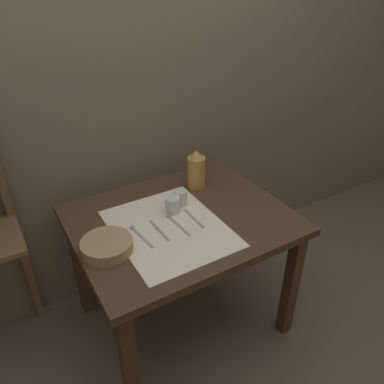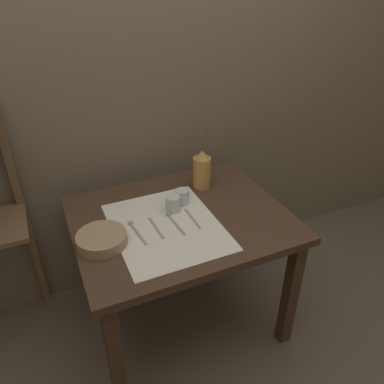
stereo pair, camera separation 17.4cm
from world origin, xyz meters
name	(u,v)px [view 1 (the left image)]	position (x,y,z in m)	size (l,w,h in m)	color
ground_plane	(183,318)	(0.00, 0.00, 0.00)	(12.00, 12.00, 0.00)	brown
stone_wall_back	(130,88)	(0.00, 0.52, 1.20)	(7.00, 0.06, 2.40)	#6B5E4C
wooden_table	(181,234)	(0.00, 0.00, 0.61)	(1.01, 0.82, 0.71)	#422D1E
linen_cloth	(169,228)	(-0.09, -0.05, 0.71)	(0.47, 0.58, 0.00)	silver
pitcher_with_flowers	(196,170)	(0.21, 0.21, 0.81)	(0.09, 0.09, 0.41)	#B7843D
wooden_bowl	(107,246)	(-0.39, -0.06, 0.73)	(0.22, 0.22, 0.05)	#9E7F5B
glass_tumbler_near	(173,205)	(-0.01, 0.06, 0.75)	(0.07, 0.07, 0.08)	silver
glass_tumbler_far	(180,197)	(0.05, 0.10, 0.75)	(0.07, 0.07, 0.08)	silver
spoon_inner	(136,231)	(-0.23, 0.00, 0.72)	(0.04, 0.19, 0.02)	#939399
fork_inner	(159,230)	(-0.14, -0.05, 0.71)	(0.02, 0.17, 0.00)	#939399
spoon_outer	(172,220)	(-0.05, -0.01, 0.72)	(0.03, 0.19, 0.02)	#939399
knife_center	(194,218)	(0.04, -0.05, 0.71)	(0.01, 0.17, 0.00)	#939399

